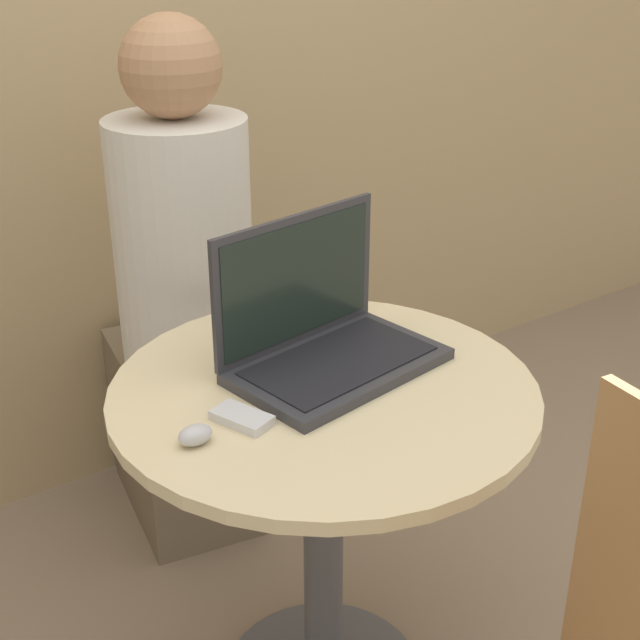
{
  "coord_description": "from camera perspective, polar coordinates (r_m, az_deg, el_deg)",
  "views": [
    {
      "loc": [
        -0.77,
        -1.1,
        1.46
      ],
      "look_at": [
        0.03,
        0.05,
        0.8
      ],
      "focal_mm": 50.0,
      "sensor_mm": 36.0,
      "label": 1
    }
  ],
  "objects": [
    {
      "name": "cell_phone",
      "position": [
        1.45,
        -5.02,
        -6.26
      ],
      "size": [
        0.08,
        0.11,
        0.02
      ],
      "color": "silver",
      "rests_on": "round_table"
    },
    {
      "name": "computer_mouse",
      "position": [
        1.4,
        -7.99,
        -7.3
      ],
      "size": [
        0.06,
        0.04,
        0.03
      ],
      "color": "#B2B2B7",
      "rests_on": "round_table"
    },
    {
      "name": "person_seated",
      "position": [
        2.13,
        -8.74,
        -0.59
      ],
      "size": [
        0.36,
        0.5,
        1.26
      ],
      "color": "brown",
      "rests_on": "ground_plane"
    },
    {
      "name": "laptop",
      "position": [
        1.59,
        0.2,
        -0.91
      ],
      "size": [
        0.41,
        0.28,
        0.27
      ],
      "color": "#2D2D33",
      "rests_on": "round_table"
    },
    {
      "name": "round_table",
      "position": [
        1.64,
        0.23,
        -9.74
      ],
      "size": [
        0.75,
        0.75,
        0.7
      ],
      "color": "#4C4C51",
      "rests_on": "ground_plane"
    }
  ]
}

